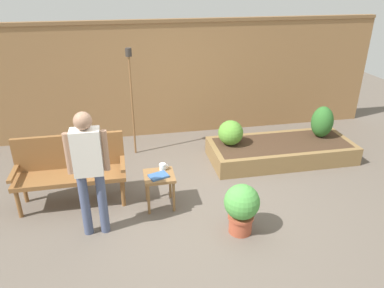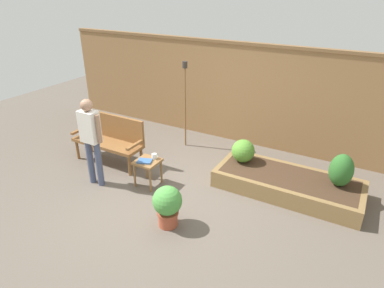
% 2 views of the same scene
% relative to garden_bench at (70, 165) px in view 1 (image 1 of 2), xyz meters
% --- Properties ---
extents(ground_plane, '(14.00, 14.00, 0.00)m').
position_rel_garden_bench_xyz_m(ground_plane, '(1.52, -0.47, -0.54)').
color(ground_plane, '#60564C').
extents(fence_back, '(8.40, 0.14, 2.16)m').
position_rel_garden_bench_xyz_m(fence_back, '(1.52, 2.13, 0.55)').
color(fence_back, olive).
rests_on(fence_back, ground_plane).
extents(garden_bench, '(1.44, 0.48, 0.94)m').
position_rel_garden_bench_xyz_m(garden_bench, '(0.00, 0.00, 0.00)').
color(garden_bench, brown).
rests_on(garden_bench, ground_plane).
extents(side_table, '(0.40, 0.40, 0.48)m').
position_rel_garden_bench_xyz_m(side_table, '(1.15, -0.37, -0.15)').
color(side_table, olive).
rests_on(side_table, ground_plane).
extents(cup_on_table, '(0.12, 0.09, 0.09)m').
position_rel_garden_bench_xyz_m(cup_on_table, '(1.22, -0.25, -0.02)').
color(cup_on_table, white).
rests_on(cup_on_table, side_table).
extents(book_on_table, '(0.28, 0.24, 0.03)m').
position_rel_garden_bench_xyz_m(book_on_table, '(1.14, -0.43, -0.05)').
color(book_on_table, '#38609E').
rests_on(book_on_table, side_table).
extents(potted_boxwood, '(0.43, 0.43, 0.64)m').
position_rel_garden_bench_xyz_m(potted_boxwood, '(2.04, -1.12, -0.18)').
color(potted_boxwood, '#A84C33').
rests_on(potted_boxwood, ground_plane).
extents(raised_planter_bed, '(2.40, 1.00, 0.30)m').
position_rel_garden_bench_xyz_m(raised_planter_bed, '(3.33, 0.61, -0.39)').
color(raised_planter_bed, olive).
rests_on(raised_planter_bed, ground_plane).
extents(shrub_near_bench, '(0.41, 0.41, 0.41)m').
position_rel_garden_bench_xyz_m(shrub_near_bench, '(2.46, 0.73, -0.04)').
color(shrub_near_bench, brown).
rests_on(shrub_near_bench, raised_planter_bed).
extents(shrub_far_corner, '(0.37, 0.37, 0.55)m').
position_rel_garden_bench_xyz_m(shrub_far_corner, '(4.09, 0.73, 0.03)').
color(shrub_far_corner, brown).
rests_on(shrub_far_corner, raised_planter_bed).
extents(tiki_torch, '(0.10, 0.10, 1.83)m').
position_rel_garden_bench_xyz_m(tiki_torch, '(0.91, 1.32, 0.69)').
color(tiki_torch, brown).
rests_on(tiki_torch, ground_plane).
extents(person_by_bench, '(0.47, 0.20, 1.56)m').
position_rel_garden_bench_xyz_m(person_by_bench, '(0.33, -0.78, 0.39)').
color(person_by_bench, '#475170').
rests_on(person_by_bench, ground_plane).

